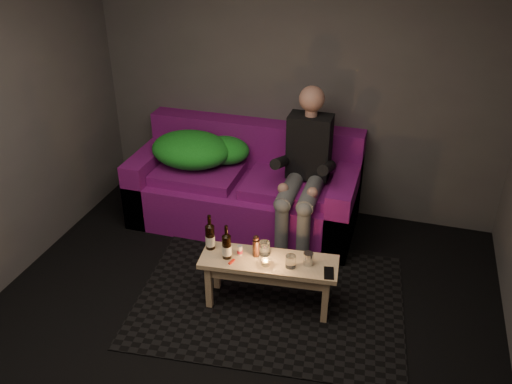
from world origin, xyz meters
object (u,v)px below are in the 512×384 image
coffee_table (269,268)px  beer_bottle_a (210,236)px  steel_cup (308,259)px  sofa (246,189)px  beer_bottle_b (227,246)px  person (305,167)px

coffee_table → beer_bottle_a: (-0.49, 0.02, 0.19)m
steel_cup → beer_bottle_a: bearing=-179.2°
sofa → beer_bottle_b: bearing=-79.0°
coffee_table → beer_bottle_a: 0.52m
steel_cup → beer_bottle_b: bearing=-171.6°
beer_bottle_b → steel_cup: 0.63m
person → beer_bottle_b: person is taller
coffee_table → beer_bottle_b: (-0.32, -0.06, 0.18)m
sofa → beer_bottle_b: (0.25, -1.27, 0.21)m
coffee_table → beer_bottle_a: bearing=177.5°
sofa → beer_bottle_a: 1.21m
coffee_table → sofa: bearing=115.2°
beer_bottle_a → coffee_table: bearing=-2.5°
sofa → coffee_table: 1.33m
person → steel_cup: (0.26, -1.00, -0.26)m
beer_bottle_b → steel_cup: bearing=8.4°
coffee_table → steel_cup: 0.33m
person → coffee_table: (-0.04, -1.03, -0.39)m
coffee_table → person: bearing=87.5°
person → steel_cup: bearing=-75.6°
sofa → beer_bottle_b: 1.31m
sofa → person: bearing=-16.1°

